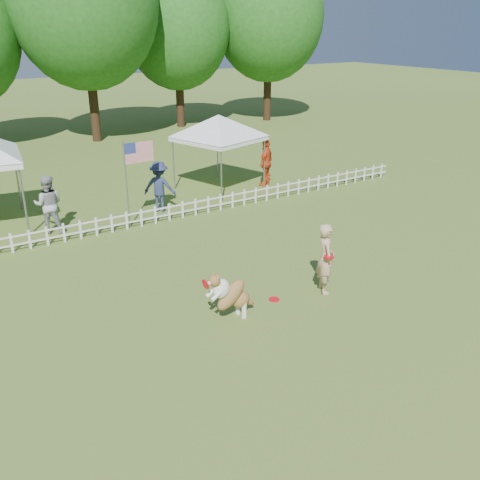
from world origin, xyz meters
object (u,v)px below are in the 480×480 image
Objects in this scene: canopy_tent_right at (219,153)px; spectator_a at (49,204)px; dog at (232,294)px; spectator_c at (266,163)px; frisbee_on_turf at (274,299)px; flag_pole at (127,186)px; spectator_b at (160,187)px; handler at (325,258)px.

spectator_a is (-6.96, -1.30, -0.50)m from canopy_tent_right.
dog is 0.67× the size of spectator_c.
flag_pole is at bearing 99.33° from frisbee_on_turf.
spectator_a is 3.78m from spectator_b.
flag_pole reaches higher than handler.
frisbee_on_turf is at bearing -129.51° from canopy_tent_right.
spectator_a reaches higher than handler.
dog is at bearing -96.42° from flag_pole.
frisbee_on_turf is 7.53m from spectator_b.
canopy_tent_right is at bearing -145.92° from spectator_a.
dog is at bearing 113.00° from handler.
canopy_tent_right is at bearing 55.33° from dog.
canopy_tent_right is at bearing 67.39° from frisbee_on_turf.
spectator_c is (5.44, 8.09, 0.93)m from frisbee_on_turf.
spectator_a is at bearing 55.11° from handler.
spectator_b is at bearing -27.43° from spectator_c.
handler is 0.62× the size of canopy_tent_right.
dog is 7.93m from spectator_a.
flag_pole is at bearing 74.44° from spectator_b.
spectator_c is (1.80, -0.67, -0.48)m from canopy_tent_right.
frisbee_on_turf is at bearing 128.85° from spectator_b.
dog is at bearing -135.91° from canopy_tent_right.
canopy_tent_right is at bearing -54.92° from spectator_c.
dog is 6.77m from flag_pole.
handler is 7.21m from flag_pole.
spectator_b is (3.78, 0.02, -0.04)m from spectator_a.
spectator_c reaches higher than handler.
handler is at bearing 144.35° from spectator_a.
flag_pole is (0.26, 6.73, 0.77)m from dog.
spectator_a is at bearing 152.94° from flag_pole.
dog is at bearing 127.95° from spectator_a.
flag_pole is 1.57× the size of spectator_b.
canopy_tent_right reaches higher than spectator_b.
spectator_a is 8.78m from spectator_c.
canopy_tent_right is at bearing -115.46° from spectator_b.
handler is 1.60m from frisbee_on_turf.
handler is 6.86× the size of frisbee_on_turf.
spectator_b is 5.01m from spectator_c.
handler is 7.79m from spectator_b.
frisbee_on_turf is at bearing 102.36° from handler.
dog is (-2.64, 0.06, -0.26)m from handler.
spectator_c is at bearing -2.07° from handler.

